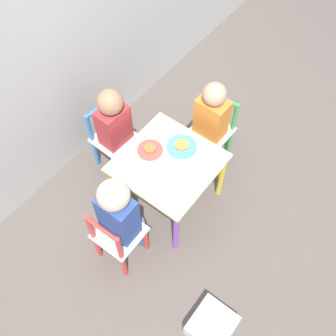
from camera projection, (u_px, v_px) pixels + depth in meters
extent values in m
plane|color=#5B514C|center=(168.00, 199.00, 2.74)|extent=(6.00, 6.00, 0.00)
cube|color=beige|center=(168.00, 163.00, 2.37)|extent=(0.57, 0.57, 0.02)
cylinder|color=#8E51BC|center=(176.00, 232.00, 2.37)|extent=(0.04, 0.04, 0.43)
cylinder|color=yellow|center=(221.00, 176.00, 2.59)|extent=(0.04, 0.04, 0.43)
cylinder|color=orange|center=(113.00, 189.00, 2.54)|extent=(0.04, 0.04, 0.43)
cylinder|color=teal|center=(161.00, 140.00, 2.76)|extent=(0.04, 0.04, 0.43)
cube|color=silver|center=(211.00, 131.00, 2.72)|extent=(0.26, 0.26, 0.02)
cylinder|color=green|center=(189.00, 146.00, 2.83)|extent=(0.03, 0.03, 0.28)
cylinder|color=green|center=(213.00, 161.00, 2.76)|extent=(0.03, 0.03, 0.28)
cylinder|color=green|center=(206.00, 128.00, 2.92)|extent=(0.03, 0.03, 0.28)
cylinder|color=green|center=(230.00, 142.00, 2.85)|extent=(0.03, 0.03, 0.28)
cylinder|color=green|center=(209.00, 103.00, 2.70)|extent=(0.03, 0.03, 0.26)
cylinder|color=green|center=(235.00, 118.00, 2.63)|extent=(0.03, 0.03, 0.26)
cylinder|color=green|center=(224.00, 99.00, 2.57)|extent=(0.03, 0.21, 0.02)
cube|color=silver|center=(115.00, 139.00, 2.68)|extent=(0.27, 0.27, 0.02)
cylinder|color=#387AD1|center=(117.00, 169.00, 2.72)|extent=(0.03, 0.03, 0.28)
cylinder|color=#387AD1|center=(138.00, 150.00, 2.81)|extent=(0.03, 0.03, 0.28)
cylinder|color=#387AD1|center=(96.00, 153.00, 2.79)|extent=(0.03, 0.03, 0.28)
cylinder|color=#387AD1|center=(117.00, 135.00, 2.88)|extent=(0.03, 0.03, 0.28)
cylinder|color=#387AD1|center=(90.00, 129.00, 2.57)|extent=(0.03, 0.03, 0.26)
cylinder|color=#387AD1|center=(112.00, 110.00, 2.66)|extent=(0.03, 0.03, 0.26)
cylinder|color=#387AD1|center=(99.00, 108.00, 2.52)|extent=(0.21, 0.03, 0.02)
cube|color=silver|center=(119.00, 233.00, 2.29)|extent=(0.26, 0.26, 0.02)
cylinder|color=#DB3D38|center=(146.00, 239.00, 2.43)|extent=(0.03, 0.03, 0.28)
cylinder|color=#DB3D38|center=(120.00, 221.00, 2.50)|extent=(0.03, 0.03, 0.28)
cylinder|color=#DB3D38|center=(124.00, 266.00, 2.33)|extent=(0.03, 0.03, 0.28)
cylinder|color=#DB3D38|center=(97.00, 246.00, 2.40)|extent=(0.03, 0.03, 0.28)
cylinder|color=#DB3D38|center=(119.00, 249.00, 2.11)|extent=(0.03, 0.03, 0.26)
cylinder|color=#DB3D38|center=(90.00, 227.00, 2.18)|extent=(0.03, 0.03, 0.26)
cylinder|color=#DB3D38|center=(102.00, 229.00, 2.05)|extent=(0.03, 0.21, 0.02)
cylinder|color=#7A6B5B|center=(194.00, 150.00, 2.80)|extent=(0.07, 0.07, 0.29)
cylinder|color=#7A6B5B|center=(205.00, 157.00, 2.76)|extent=(0.07, 0.07, 0.29)
cube|color=orange|center=(211.00, 118.00, 2.58)|extent=(0.14, 0.20, 0.30)
sphere|color=tan|center=(215.00, 94.00, 2.40)|extent=(0.15, 0.15, 0.15)
cylinder|color=#38383D|center=(124.00, 164.00, 2.73)|extent=(0.07, 0.07, 0.29)
cylinder|color=#38383D|center=(134.00, 155.00, 2.77)|extent=(0.07, 0.07, 0.29)
cube|color=#B23338|center=(114.00, 125.00, 2.54)|extent=(0.21, 0.15, 0.30)
sphere|color=#A37556|center=(110.00, 102.00, 2.36)|extent=(0.17, 0.17, 0.17)
cylinder|color=#4C608E|center=(140.00, 232.00, 2.45)|extent=(0.07, 0.07, 0.29)
cylinder|color=#4C608E|center=(128.00, 223.00, 2.48)|extent=(0.07, 0.07, 0.29)
cube|color=#2D478E|center=(118.00, 217.00, 2.16)|extent=(0.14, 0.20, 0.33)
sphere|color=beige|center=(113.00, 195.00, 1.96)|extent=(0.17, 0.17, 0.17)
cylinder|color=#4C9EE0|center=(182.00, 147.00, 2.42)|extent=(0.19, 0.19, 0.01)
cylinder|color=#D6843D|center=(182.00, 145.00, 2.41)|extent=(0.09, 0.09, 0.02)
cylinder|color=#E54C47|center=(150.00, 150.00, 2.41)|extent=(0.16, 0.16, 0.01)
cylinder|color=#CC6633|center=(150.00, 149.00, 2.40)|extent=(0.07, 0.07, 0.02)
cube|color=silver|center=(212.00, 325.00, 2.22)|extent=(0.24, 0.23, 0.13)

